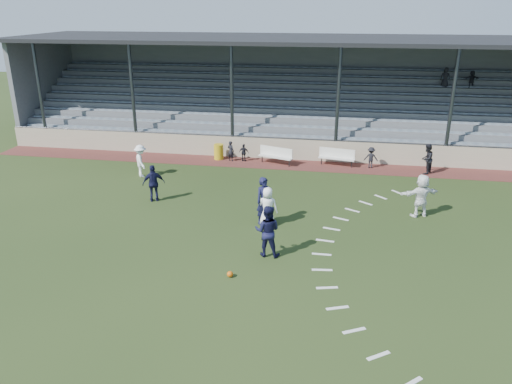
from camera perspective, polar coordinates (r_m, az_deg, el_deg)
ground at (r=18.61m, az=-1.33°, el=-6.44°), size 90.00×90.00×0.00m
cinder_track at (r=28.24m, az=2.80°, el=3.20°), size 34.00×2.00×0.02m
retaining_wall at (r=29.07m, az=3.08°, el=4.93°), size 34.00×0.18×1.20m
bench_left at (r=28.11m, az=2.28°, el=4.36°), size 2.02×1.09×0.95m
bench_right at (r=28.17m, az=9.22°, el=4.14°), size 2.04×0.83×0.95m
trash_bin at (r=29.07m, az=-4.28°, el=4.61°), size 0.55×0.55×0.88m
football at (r=16.75m, az=-2.98°, el=-9.36°), size 0.21×0.21×0.21m
player_white_lead at (r=20.12m, az=1.34°, el=-1.69°), size 0.81×0.53×1.64m
player_navy_lead at (r=20.25m, az=0.94°, el=-1.01°), size 0.86×0.83×1.99m
player_navy_mid at (r=17.71m, az=1.31°, el=-4.47°), size 0.95×0.75×1.91m
player_white_wing at (r=26.62m, az=-13.02°, el=3.48°), size 1.13×1.26×1.70m
player_navy_wing at (r=23.11m, az=-11.61°, el=0.98°), size 1.08×0.82×1.71m
player_white_back at (r=22.10m, az=18.36°, el=-0.39°), size 1.80×1.18×1.86m
official at (r=27.85m, az=18.94°, el=3.59°), size 0.91×0.98×1.61m
sub_left_near at (r=28.66m, az=-2.90°, el=4.71°), size 0.50×0.43×1.17m
sub_left_far at (r=28.60m, az=-1.39°, el=4.52°), size 0.61×0.32×1.00m
sub_right at (r=28.11m, az=13.00°, el=3.87°), size 0.75×0.44×1.16m
grandstand at (r=33.26m, az=4.15°, el=9.75°), size 34.60×9.00×6.61m
penalty_arc at (r=18.33m, az=11.51°, el=-7.30°), size 3.89×14.63×0.01m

